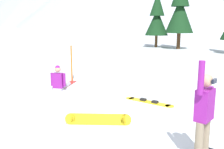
% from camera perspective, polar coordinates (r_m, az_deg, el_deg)
% --- Properties ---
extents(ground_plane, '(800.00, 800.00, 0.00)m').
position_cam_1_polar(ground_plane, '(6.47, 6.22, -13.22)').
color(ground_plane, white).
extents(snowboarder_foreground, '(0.92, 1.43, 2.02)m').
position_cam_1_polar(snowboarder_foreground, '(5.24, 19.12, -8.42)').
color(snowboarder_foreground, black).
rests_on(snowboarder_foreground, ground_plane).
extents(snowboarder_midground, '(0.63, 1.83, 1.01)m').
position_cam_1_polar(snowboarder_midground, '(10.90, -11.11, -1.31)').
color(snowboarder_midground, '#B7B7BC').
rests_on(snowboarder_midground, ground_plane).
extents(loose_snowboard_near_right, '(1.76, 0.44, 0.29)m').
position_cam_1_polar(loose_snowboard_near_right, '(7.14, -3.01, -9.52)').
color(loose_snowboard_near_right, yellow).
rests_on(loose_snowboard_near_right, ground_plane).
extents(loose_snowboard_near_left, '(1.77, 1.01, 0.09)m').
position_cam_1_polar(loose_snowboard_near_left, '(9.12, 7.93, -5.80)').
color(loose_snowboard_near_left, yellow).
rests_on(loose_snowboard_near_left, ground_plane).
extents(trail_marker_pole, '(0.06, 0.06, 1.64)m').
position_cam_1_polar(trail_marker_pole, '(12.20, -8.68, 2.33)').
color(trail_marker_pole, orange).
rests_on(trail_marker_pole, ground_plane).
extents(pine_tree_young, '(2.47, 2.47, 5.87)m').
position_cam_1_polar(pine_tree_young, '(29.29, 9.62, 12.05)').
color(pine_tree_young, '#472D19').
rests_on(pine_tree_young, ground_plane).
extents(pine_tree_twin, '(2.78, 2.78, 7.38)m').
position_cam_1_polar(pine_tree_twin, '(27.80, 14.41, 13.61)').
color(pine_tree_twin, '#472D19').
rests_on(pine_tree_twin, ground_plane).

